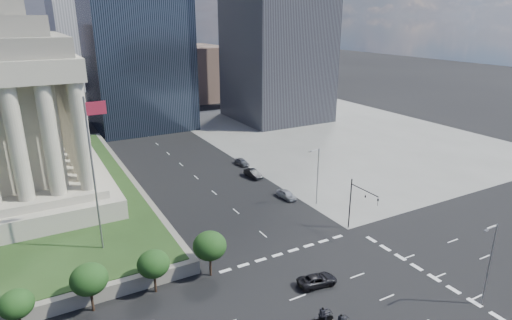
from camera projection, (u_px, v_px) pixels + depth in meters
ground at (132, 123)px, 129.84m from camera, size 500.00×500.00×0.00m
sidewalk_ne at (335, 134)px, 117.80m from camera, size 68.00×90.00×0.03m
flagpole at (94, 167)px, 52.64m from camera, size 2.52×0.24×20.00m
midrise_glass at (134, 19)px, 117.02m from camera, size 26.00×26.00×60.00m
building_filler_ne at (194, 72)px, 166.20m from camera, size 20.00×30.00×20.00m
building_filler_nw at (11, 71)px, 136.46m from camera, size 24.00×30.00×28.00m
traffic_signal_ne at (359, 200)px, 62.37m from camera, size 0.30×5.74×8.00m
street_lamp_south at (489, 260)px, 46.29m from camera, size 2.13×0.22×10.00m
street_lamp_north at (317, 173)px, 71.98m from camera, size 2.13×0.22×10.00m
pickup_truck at (317, 280)px, 51.35m from camera, size 2.90×5.16×1.36m
parked_sedan_near at (287, 195)px, 75.74m from camera, size 4.59×2.18×1.52m
parked_sedan_mid at (253, 174)px, 85.69m from camera, size 4.88×2.01×1.57m
parked_sedan_far at (242, 162)px, 92.79m from camera, size 4.30×1.86×1.44m
motorcycle_trail at (322, 316)px, 44.73m from camera, size 2.85×1.23×2.06m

